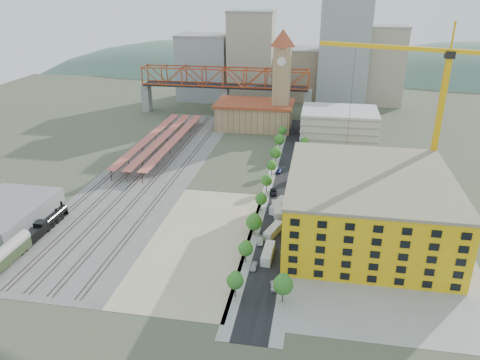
% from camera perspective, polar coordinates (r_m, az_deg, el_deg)
% --- Properties ---
extents(ground, '(400.00, 400.00, 0.00)m').
position_cam_1_polar(ground, '(160.47, -0.69, -1.94)').
color(ground, '#474C38').
rests_on(ground, ground).
extents(ballast_strip, '(36.00, 165.00, 0.06)m').
position_cam_1_polar(ballast_strip, '(185.22, -10.69, 1.17)').
color(ballast_strip, '#605E59').
rests_on(ballast_strip, ground).
extents(dirt_lot, '(28.00, 67.00, 0.06)m').
position_cam_1_polar(dirt_lot, '(134.03, -4.89, -7.39)').
color(dirt_lot, tan).
rests_on(dirt_lot, ground).
extents(street_asphalt, '(12.00, 170.00, 0.06)m').
position_cam_1_polar(street_asphalt, '(172.19, 5.47, -0.24)').
color(street_asphalt, black).
rests_on(street_asphalt, ground).
extents(sidewalk_west, '(3.00, 170.00, 0.04)m').
position_cam_1_polar(sidewalk_west, '(172.63, 3.65, -0.11)').
color(sidewalk_west, gray).
rests_on(sidewalk_west, ground).
extents(sidewalk_east, '(3.00, 170.00, 0.04)m').
position_cam_1_polar(sidewalk_east, '(171.92, 7.30, -0.36)').
color(sidewalk_east, gray).
rests_on(sidewalk_east, ground).
extents(construction_pad, '(50.00, 90.00, 0.06)m').
position_cam_1_polar(construction_pad, '(141.46, 16.08, -6.55)').
color(construction_pad, gray).
rests_on(construction_pad, ground).
extents(rail_tracks, '(26.56, 160.00, 0.18)m').
position_cam_1_polar(rail_tracks, '(185.79, -11.22, 1.23)').
color(rail_tracks, '#382B23').
rests_on(rail_tracks, ground).
extents(platform_canopies, '(16.00, 80.00, 4.12)m').
position_cam_1_polar(platform_canopies, '(209.82, -9.51, 5.01)').
color(platform_canopies, '#D35951').
rests_on(platform_canopies, ground).
extents(station_hall, '(38.00, 24.00, 13.10)m').
position_cam_1_polar(station_hall, '(235.29, 1.80, 7.96)').
color(station_hall, tan).
rests_on(station_hall, ground).
extents(clock_tower, '(12.00, 12.00, 52.00)m').
position_cam_1_polar(clock_tower, '(227.15, 5.13, 13.03)').
color(clock_tower, tan).
rests_on(clock_tower, ground).
extents(parking_garage, '(34.00, 26.00, 14.00)m').
position_cam_1_polar(parking_garage, '(221.62, 11.97, 6.61)').
color(parking_garage, silver).
rests_on(parking_garage, ground).
extents(truss_bridge, '(94.00, 9.60, 25.60)m').
position_cam_1_polar(truss_bridge, '(258.05, -1.90, 12.08)').
color(truss_bridge, gray).
rests_on(truss_bridge, ground).
extents(construction_building, '(44.60, 50.60, 18.80)m').
position_cam_1_polar(construction_building, '(136.87, 15.25, -3.05)').
color(construction_building, yellow).
rests_on(construction_building, ground).
extents(warehouse, '(22.00, 32.00, 5.00)m').
position_cam_1_polar(warehouse, '(160.23, -26.82, -3.65)').
color(warehouse, gray).
rests_on(warehouse, ground).
extents(street_trees, '(15.40, 124.40, 8.00)m').
position_cam_1_polar(street_trees, '(163.07, 5.17, -1.61)').
color(street_trees, '#316C20').
rests_on(street_trees, ground).
extents(skyline, '(133.00, 46.00, 60.00)m').
position_cam_1_polar(skyline, '(289.46, 6.14, 13.95)').
color(skyline, '#9EA0A3').
rests_on(skyline, ground).
extents(distant_hills, '(647.00, 264.00, 227.00)m').
position_cam_1_polar(distant_hills, '(429.39, 11.79, 2.44)').
color(distant_hills, '#4C6B59').
rests_on(distant_hills, ground).
extents(locomotive, '(2.86, 22.03, 5.51)m').
position_cam_1_polar(locomotive, '(149.70, -22.40, -4.87)').
color(locomotive, black).
rests_on(locomotive, ground).
extents(coach, '(3.16, 18.36, 5.76)m').
position_cam_1_polar(coach, '(135.37, -26.73, -8.22)').
color(coach, '#2A3C21').
rests_on(coach, ground).
extents(tower_crane, '(51.54, 19.53, 57.56)m').
position_cam_1_polar(tower_crane, '(156.01, 22.13, 9.45)').
color(tower_crane, '#FFB510').
rests_on(tower_crane, ground).
extents(site_trailer_a, '(2.85, 9.69, 2.63)m').
position_cam_1_polar(site_trailer_a, '(125.59, 3.43, -8.92)').
color(site_trailer_a, silver).
rests_on(site_trailer_a, ground).
extents(site_trailer_b, '(4.98, 9.32, 2.47)m').
position_cam_1_polar(site_trailer_b, '(136.43, 4.06, -6.19)').
color(site_trailer_b, silver).
rests_on(site_trailer_b, ground).
extents(site_trailer_c, '(4.82, 10.49, 2.78)m').
position_cam_1_polar(site_trailer_c, '(147.78, 4.61, -3.72)').
color(site_trailer_c, silver).
rests_on(site_trailer_c, ground).
extents(site_trailer_d, '(5.25, 10.47, 2.77)m').
position_cam_1_polar(site_trailer_d, '(151.07, 4.75, -3.10)').
color(site_trailer_d, silver).
rests_on(site_trailer_d, ground).
extents(car_0, '(1.79, 4.10, 1.38)m').
position_cam_1_polar(car_0, '(121.43, 1.67, -10.47)').
color(car_0, beige).
rests_on(car_0, ground).
extents(car_1, '(2.15, 5.00, 1.60)m').
position_cam_1_polar(car_1, '(132.31, 2.50, -7.37)').
color(car_1, gray).
rests_on(car_1, ground).
extents(car_2, '(2.68, 5.39, 1.47)m').
position_cam_1_polar(car_2, '(161.94, 4.08, -1.47)').
color(car_2, black).
rests_on(car_2, ground).
extents(car_3, '(2.59, 4.90, 1.35)m').
position_cam_1_polar(car_3, '(180.23, 4.77, 1.10)').
color(car_3, navy).
rests_on(car_3, ground).
extents(car_4, '(2.20, 4.24, 1.38)m').
position_cam_1_polar(car_4, '(114.72, 4.14, -12.77)').
color(car_4, silver).
rests_on(car_4, ground).
extents(car_5, '(2.15, 5.02, 1.61)m').
position_cam_1_polar(car_5, '(150.30, 5.85, -3.53)').
color(car_5, '#A2A2A7').
rests_on(car_5, ground).
extents(car_6, '(2.73, 5.52, 1.51)m').
position_cam_1_polar(car_6, '(169.56, 6.42, -0.39)').
color(car_6, black).
rests_on(car_6, ground).
extents(car_7, '(2.73, 5.67, 1.59)m').
position_cam_1_polar(car_7, '(184.94, 6.79, 1.64)').
color(car_7, navy).
rests_on(car_7, ground).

